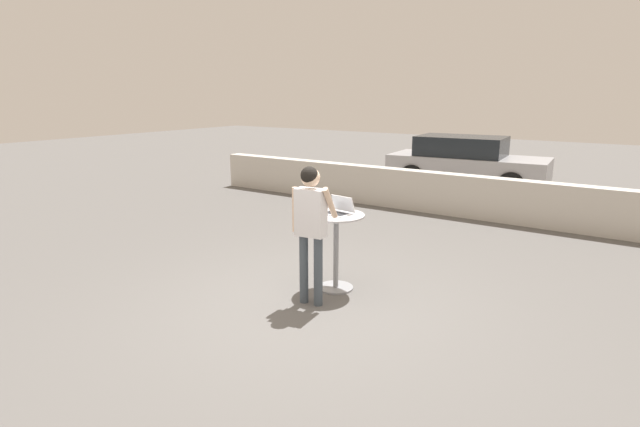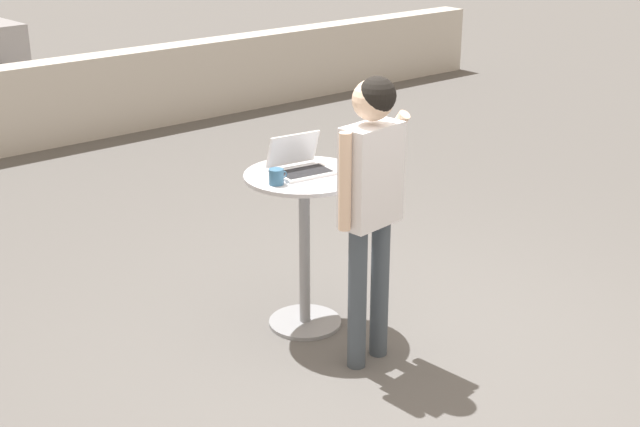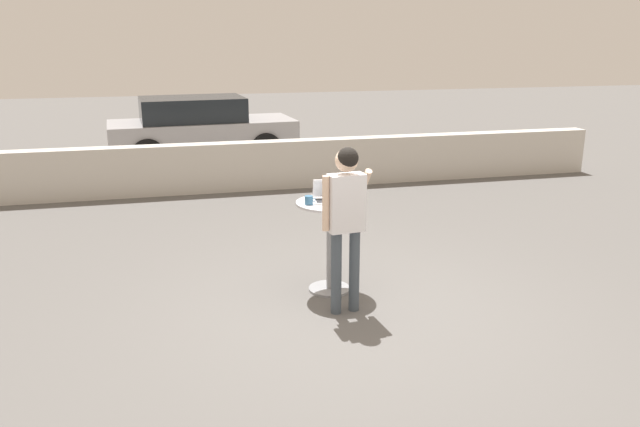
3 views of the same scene
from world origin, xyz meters
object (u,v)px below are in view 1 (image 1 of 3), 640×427
at_px(coffee_mug, 319,209).
at_px(standing_person, 311,218).
at_px(parked_car_near_street, 466,162).
at_px(cafe_table, 336,240).
at_px(laptop, 339,210).

height_order(coffee_mug, standing_person, standing_person).
bearing_deg(coffee_mug, parked_car_near_street, 94.86).
bearing_deg(parked_car_near_street, coffee_mug, -85.14).
distance_m(coffee_mug, standing_person, 0.60).
relative_size(cafe_table, coffee_mug, 8.39).
relative_size(cafe_table, laptop, 2.70).
bearing_deg(parked_car_near_street, laptop, -83.29).
xyz_separation_m(coffee_mug, parked_car_near_street, (-0.69, 8.11, -0.33)).
height_order(cafe_table, standing_person, standing_person).
xyz_separation_m(laptop, parked_car_near_street, (-0.94, 8.01, -0.34)).
relative_size(laptop, coffee_mug, 3.10).
bearing_deg(laptop, parked_car_near_street, 96.71).
bearing_deg(parked_car_near_street, standing_person, -83.76).
bearing_deg(laptop, coffee_mug, -159.95).
relative_size(laptop, parked_car_near_street, 0.09).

